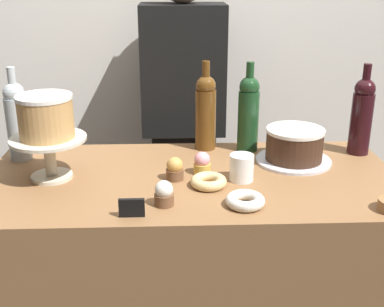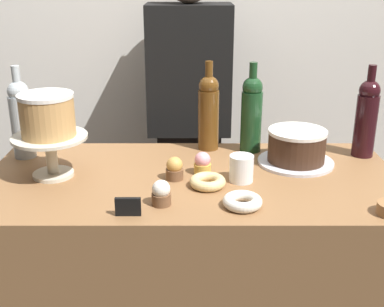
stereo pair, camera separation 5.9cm
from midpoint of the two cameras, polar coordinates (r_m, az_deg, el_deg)
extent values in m
cube|color=silver|center=(2.40, -1.61, 14.70)|extent=(6.00, 0.05, 2.60)
cube|color=brown|center=(1.84, -0.96, -15.76)|extent=(1.34, 0.65, 0.91)
cylinder|color=beige|center=(1.67, -16.64, -2.50)|extent=(0.13, 0.13, 0.01)
cylinder|color=beige|center=(1.65, -16.86, -0.47)|extent=(0.04, 0.04, 0.12)
cylinder|color=beige|center=(1.63, -17.09, 1.59)|extent=(0.24, 0.24, 0.01)
cylinder|color=tan|center=(1.61, -17.33, 3.82)|extent=(0.17, 0.17, 0.12)
cylinder|color=white|center=(1.59, -17.59, 6.14)|extent=(0.17, 0.17, 0.01)
cylinder|color=silver|center=(1.76, 10.53, -0.79)|extent=(0.26, 0.26, 0.01)
cylinder|color=#3D2619|center=(1.75, 10.64, 0.87)|extent=(0.19, 0.19, 0.10)
cylinder|color=white|center=(1.73, 10.76, 2.59)|extent=(0.20, 0.20, 0.01)
cylinder|color=#193D1E|center=(1.83, 5.49, 3.69)|extent=(0.08, 0.08, 0.22)
sphere|color=#193D1E|center=(1.79, 5.63, 7.58)|extent=(0.07, 0.07, 0.07)
cylinder|color=#193D1E|center=(1.78, 5.69, 9.17)|extent=(0.03, 0.03, 0.08)
cylinder|color=#5B3814|center=(1.83, 0.62, 3.85)|extent=(0.08, 0.08, 0.22)
sphere|color=#5B3814|center=(1.80, 0.63, 7.73)|extent=(0.07, 0.07, 0.07)
cylinder|color=#5B3814|center=(1.79, 0.64, 9.32)|extent=(0.03, 0.03, 0.08)
cylinder|color=black|center=(1.87, 17.82, 3.22)|extent=(0.08, 0.08, 0.22)
sphere|color=black|center=(1.84, 18.25, 7.00)|extent=(0.07, 0.07, 0.07)
cylinder|color=black|center=(1.83, 18.43, 8.54)|extent=(0.03, 0.03, 0.08)
cylinder|color=#B2BCC1|center=(1.84, -20.07, 2.62)|extent=(0.08, 0.08, 0.22)
sphere|color=#B2BCC1|center=(1.81, -20.56, 6.46)|extent=(0.07, 0.07, 0.07)
cylinder|color=#B2BCC1|center=(1.79, -20.76, 8.03)|extent=(0.03, 0.03, 0.08)
cylinder|color=brown|center=(1.43, -4.39, -5.26)|extent=(0.06, 0.06, 0.03)
sphere|color=white|center=(1.41, -4.42, -4.12)|extent=(0.05, 0.05, 0.05)
cylinder|color=gold|center=(1.63, 0.12, -1.73)|extent=(0.06, 0.06, 0.03)
sphere|color=pink|center=(1.62, 0.13, -0.71)|extent=(0.05, 0.05, 0.05)
cylinder|color=brown|center=(1.59, -3.03, -2.39)|extent=(0.06, 0.06, 0.03)
sphere|color=#CC9347|center=(1.58, -3.05, -1.34)|extent=(0.05, 0.05, 0.05)
torus|color=silver|center=(1.42, 4.90, -5.37)|extent=(0.11, 0.11, 0.03)
torus|color=#E0C17F|center=(1.54, 0.80, -3.21)|extent=(0.11, 0.11, 0.03)
cube|color=black|center=(1.37, -8.12, -6.16)|extent=(0.07, 0.01, 0.05)
cylinder|color=white|center=(1.58, 4.61, -1.63)|extent=(0.08, 0.08, 0.08)
cube|color=black|center=(2.42, -1.62, -6.98)|extent=(0.28, 0.18, 0.85)
cube|color=black|center=(2.19, -1.81, 9.51)|extent=(0.36, 0.22, 0.55)
camera|label=1|loc=(0.03, -91.07, -0.40)|focal=46.80mm
camera|label=2|loc=(0.03, 88.93, 0.40)|focal=46.80mm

